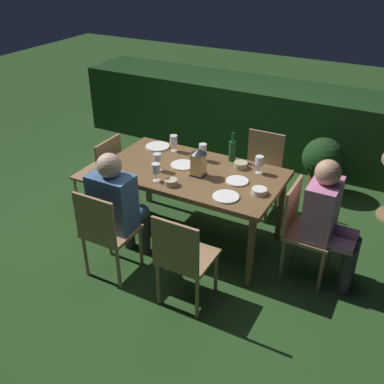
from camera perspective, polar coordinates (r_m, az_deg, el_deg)
name	(u,v)px	position (r m, az deg, el deg)	size (l,w,h in m)	color
ground_plane	(192,237)	(4.57, 0.00, -5.78)	(16.00, 16.00, 0.00)	#26471E
dining_table	(192,176)	(4.20, 0.00, 2.01)	(1.68, 0.93, 0.76)	brown
chair_side_right_b	(261,169)	(4.86, 8.75, 2.92)	(0.42, 0.40, 0.87)	#9E7A51
chair_head_near	(102,171)	(4.85, -11.43, 2.59)	(0.40, 0.42, 0.87)	#9E7A51
chair_head_far	(303,226)	(3.98, 13.99, -4.29)	(0.40, 0.42, 0.87)	#9E7A51
person_in_pink	(328,218)	(3.87, 17.02, -3.15)	(0.48, 0.38, 1.15)	#C675A3
chair_side_left_b	(183,256)	(3.53, -1.17, -8.24)	(0.42, 0.40, 0.87)	#9E7A51
chair_side_left_a	(106,230)	(3.89, -10.99, -4.81)	(0.42, 0.40, 0.87)	#9E7A51
person_in_blue	(118,204)	(3.93, -9.46, -1.58)	(0.38, 0.47, 1.15)	#426699
lantern_centerpiece	(198,161)	(4.03, 0.83, 4.03)	(0.15, 0.15, 0.27)	black
green_bottle_on_table	(232,150)	(4.34, 5.17, 5.33)	(0.07, 0.07, 0.29)	#144723
wine_glass_a	(156,169)	(3.96, -4.64, 2.95)	(0.08, 0.08, 0.17)	silver
wine_glass_b	(259,161)	(4.13, 8.61, 3.88)	(0.08, 0.08, 0.17)	silver
wine_glass_c	(174,140)	(4.53, -2.35, 6.62)	(0.08, 0.08, 0.17)	silver
wine_glass_d	(157,159)	(4.14, -4.43, 4.24)	(0.08, 0.08, 0.17)	silver
wine_glass_e	(203,149)	(4.33, 1.39, 5.51)	(0.08, 0.08, 0.17)	silver
plate_a	(158,146)	(4.67, -4.41, 5.83)	(0.25, 0.25, 0.01)	white
plate_b	(237,181)	(4.00, 5.80, 1.40)	(0.20, 0.20, 0.01)	white
plate_c	(183,165)	(4.27, -1.20, 3.47)	(0.23, 0.23, 0.01)	white
plate_d	(226,197)	(3.75, 4.36, -0.59)	(0.23, 0.23, 0.01)	white
bowl_olives	(259,191)	(3.83, 8.58, 0.13)	(0.13, 0.13, 0.05)	silver
bowl_bread	(171,182)	(3.92, -2.71, 1.27)	(0.11, 0.11, 0.05)	#BCAD8E
bowl_salad	(241,165)	(4.24, 6.24, 3.47)	(0.13, 0.13, 0.06)	#BCAD8E
hedge_backdrop	(273,120)	(6.25, 10.27, 8.99)	(5.57, 0.88, 0.95)	#193816
potted_plant_by_hedge	(322,162)	(5.38, 16.32, 3.73)	(0.48, 0.48, 0.68)	brown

